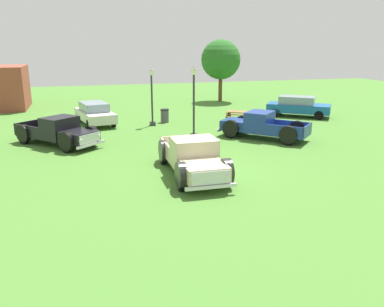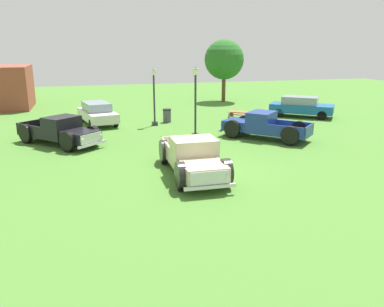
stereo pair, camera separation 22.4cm
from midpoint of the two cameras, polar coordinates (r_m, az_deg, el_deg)
name	(u,v)px [view 2 (the right image)]	position (r m, az deg, el deg)	size (l,w,h in m)	color
ground_plane	(199,174)	(16.74, 1.40, -2.93)	(80.00, 80.00, 0.00)	#477A2D
pickup_truck_foreground	(194,159)	(16.11, 0.73, -0.79)	(2.18, 5.36, 1.62)	#C6B793
pickup_truck_behind_left	(63,132)	(22.37, -17.95, 3.03)	(4.77, 5.05, 1.57)	black
pickup_truck_behind_right	(260,126)	(23.29, 10.13, 4.01)	(4.84, 4.95, 1.57)	navy
sedan_distant_a	(97,113)	(27.88, -13.37, 5.78)	(2.71, 4.74, 1.49)	silver
sedan_distant_b	(301,106)	(31.08, 15.77, 6.63)	(4.80, 4.30, 1.54)	#195699
lamp_post_near	(154,96)	(26.58, -5.29, 8.31)	(0.36, 0.36, 3.80)	#2D2D33
lamp_post_far	(195,101)	(22.80, 0.78, 7.57)	(0.36, 0.36, 4.09)	#2D2D33
picnic_table	(242,116)	(27.90, 7.53, 5.47)	(2.31, 2.21, 0.78)	olive
trash_can	(167,116)	(27.86, -3.42, 5.53)	(0.59, 0.59, 0.95)	#4C4C51
oak_tree_east	(224,60)	(38.16, 4.87, 13.42)	(3.72, 3.72, 5.81)	brown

